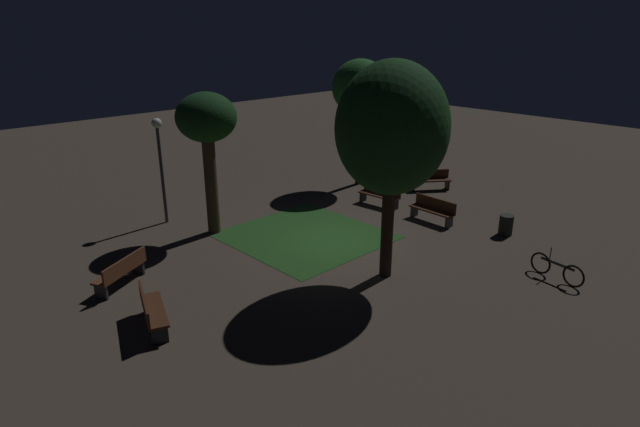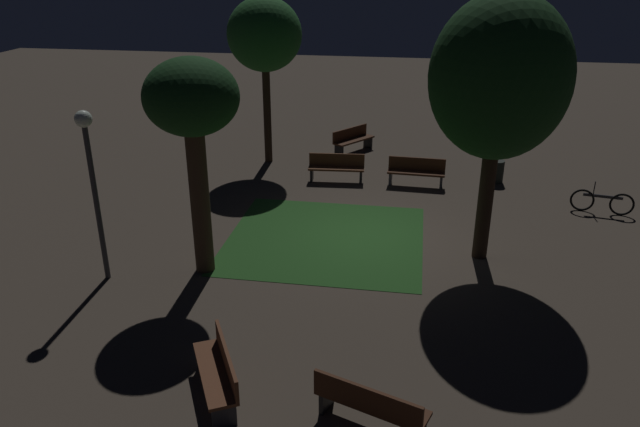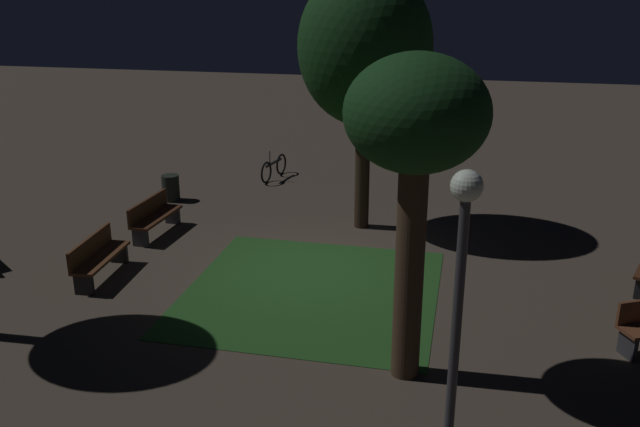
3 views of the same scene
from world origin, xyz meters
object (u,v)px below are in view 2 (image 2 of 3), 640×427
(bench_by_lamp, at_px, (370,404))
(tree_back_right, at_px, (192,106))
(bench_front_right, at_px, (352,139))
(bench_near_trees, at_px, (336,167))
(bicycle, at_px, (602,202))
(tree_right_canopy, at_px, (265,36))
(lamp_post_plaza_east, at_px, (91,166))
(trash_bin, at_px, (496,171))
(bench_lawn_edge, at_px, (219,370))
(bench_corner, at_px, (416,171))
(tree_back_left, at_px, (500,79))

(bench_by_lamp, distance_m, tree_back_right, 7.10)
(bench_by_lamp, distance_m, bench_front_right, 14.44)
(bench_near_trees, relative_size, bench_front_right, 1.05)
(bench_by_lamp, height_order, bicycle, bicycle)
(tree_right_canopy, relative_size, lamp_post_plaza_east, 1.44)
(trash_bin, relative_size, bicycle, 0.43)
(bench_front_right, distance_m, tree_right_canopy, 5.05)
(bench_lawn_edge, xyz_separation_m, bicycle, (-8.32, -9.20, -0.14))
(bench_lawn_edge, bearing_deg, bench_corner, -106.04)
(bench_front_right, xyz_separation_m, lamp_post_plaza_east, (4.44, 10.49, 2.22))
(lamp_post_plaza_east, height_order, trash_bin, lamp_post_plaza_east)
(bench_by_lamp, relative_size, bench_lawn_edge, 1.02)
(trash_bin, bearing_deg, lamp_post_plaza_east, 40.25)
(bench_near_trees, relative_size, tree_right_canopy, 0.33)
(bench_corner, xyz_separation_m, tree_back_right, (4.77, 6.50, 3.40))
(bench_corner, distance_m, lamp_post_plaza_east, 10.21)
(tree_back_left, relative_size, bicycle, 3.66)
(tree_back_left, height_order, trash_bin, tree_back_left)
(bench_by_lamp, relative_size, lamp_post_plaza_east, 0.48)
(tree_back_right, distance_m, tree_right_canopy, 8.14)
(bench_near_trees, bearing_deg, tree_back_left, 131.39)
(tree_back_left, distance_m, bicycle, 6.32)
(trash_bin, bearing_deg, tree_right_canopy, -6.47)
(bench_by_lamp, relative_size, bicycle, 1.10)
(bench_near_trees, xyz_separation_m, lamp_post_plaza_east, (4.29, 7.23, 2.22))
(trash_bin, bearing_deg, bench_corner, 15.93)
(tree_back_right, bearing_deg, tree_back_left, -164.82)
(trash_bin, bearing_deg, tree_back_left, 80.50)
(bench_corner, distance_m, trash_bin, 2.66)
(bench_front_right, height_order, trash_bin, bench_front_right)
(bench_lawn_edge, distance_m, bench_front_right, 13.92)
(bench_front_right, xyz_separation_m, tree_right_canopy, (2.81, 1.65, 3.86))
(tree_back_right, bearing_deg, bicycle, -153.25)
(bench_by_lamp, height_order, tree_back_right, tree_back_right)
(bench_by_lamp, distance_m, bench_lawn_edge, 2.58)
(tree_right_canopy, bearing_deg, bench_corner, 162.87)
(bench_lawn_edge, height_order, lamp_post_plaza_east, lamp_post_plaza_east)
(bench_corner, height_order, bench_near_trees, same)
(bench_corner, distance_m, bench_by_lamp, 11.07)
(tree_right_canopy, bearing_deg, tree_back_left, 137.10)
(bench_near_trees, height_order, tree_back_right, tree_back_right)
(bench_lawn_edge, bearing_deg, tree_right_canopy, -79.98)
(bench_front_right, xyz_separation_m, trash_bin, (-4.96, 2.53, -0.12))
(bench_front_right, distance_m, trash_bin, 5.57)
(bench_corner, relative_size, tree_right_canopy, 0.32)
(bench_by_lamp, bearing_deg, bicycle, -120.99)
(tree_back_left, relative_size, tree_right_canopy, 1.10)
(tree_back_right, height_order, tree_right_canopy, tree_right_canopy)
(tree_back_left, distance_m, trash_bin, 6.84)
(bench_lawn_edge, xyz_separation_m, trash_bin, (-5.61, -11.37, -0.12))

